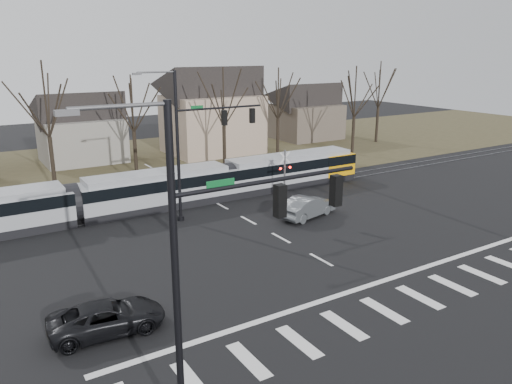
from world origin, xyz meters
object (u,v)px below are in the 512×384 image
rail_crossing_signal (285,177)px  tram (156,189)px  suv (107,317)px  sedan (307,207)px

rail_crossing_signal → tram: bearing=161.1°
suv → sedan: bearing=-60.1°
sedan → rail_crossing_signal: bearing=-28.2°
sedan → tram: bearing=33.2°
sedan → suv: (-16.32, -7.57, -0.10)m
suv → rail_crossing_signal: rail_crossing_signal is taller
sedan → rail_crossing_signal: 4.63m
suv → rail_crossing_signal: size_ratio=1.24×
tram → rail_crossing_signal: bearing=-18.9°
tram → rail_crossing_signal: (9.39, -3.21, 0.35)m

